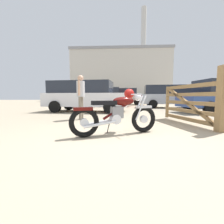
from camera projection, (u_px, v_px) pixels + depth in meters
name	position (u px, v px, depth m)	size (l,w,h in m)	color
ground_plane	(121.00, 138.00, 3.23)	(80.00, 80.00, 0.00)	gray
vintage_motorcycle	(118.00, 113.00, 3.53)	(2.01, 0.94, 1.07)	black
timber_gate	(194.00, 102.00, 4.63)	(0.57, 2.52, 1.60)	olive
bystander	(81.00, 92.00, 5.79)	(0.30, 0.46, 1.66)	#706656
blue_hatchback_right	(107.00, 97.00, 13.75)	(4.29, 2.10, 1.67)	black
white_estate_far	(85.00, 95.00, 8.95)	(4.93, 2.56, 1.74)	black
pale_sedan_back	(170.00, 96.00, 12.09)	(4.91, 2.51, 1.74)	black
silver_sedan_mid	(75.00, 96.00, 16.88)	(3.99, 2.00, 1.78)	black
red_hatchback_near	(122.00, 96.00, 16.67)	(4.91, 2.49, 1.74)	black
industrial_building	(121.00, 77.00, 34.04)	(20.36, 11.96, 19.58)	beige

